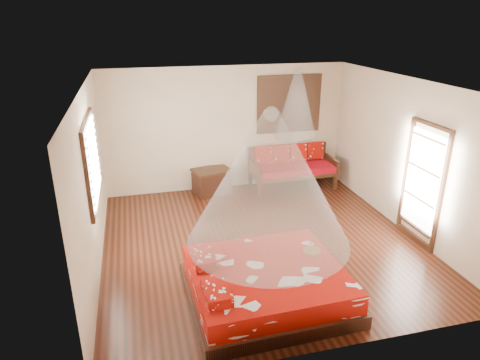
# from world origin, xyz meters

# --- Properties ---
(room) EXTENTS (5.54, 5.54, 2.84)m
(room) POSITION_xyz_m (0.00, 0.00, 1.40)
(room) COLOR black
(room) RESTS_ON ground
(bed) EXTENTS (2.25, 2.04, 0.65)m
(bed) POSITION_xyz_m (-0.43, -1.60, 0.25)
(bed) COLOR black
(bed) RESTS_ON floor
(daybed) EXTENTS (1.95, 0.87, 0.98)m
(daybed) POSITION_xyz_m (1.47, 2.39, 0.52)
(daybed) COLOR black
(daybed) RESTS_ON floor
(storage_chest) EXTENTS (0.94, 0.77, 0.56)m
(storage_chest) POSITION_xyz_m (-0.42, 2.45, 0.28)
(storage_chest) COLOR black
(storage_chest) RESTS_ON floor
(shutter_panel) EXTENTS (1.52, 0.06, 1.32)m
(shutter_panel) POSITION_xyz_m (1.47, 2.72, 1.90)
(shutter_panel) COLOR black
(shutter_panel) RESTS_ON wall_back
(window_left) EXTENTS (0.10, 1.74, 1.34)m
(window_left) POSITION_xyz_m (-2.71, 0.20, 1.70)
(window_left) COLOR black
(window_left) RESTS_ON wall_left
(glazed_door) EXTENTS (0.08, 1.02, 2.16)m
(glazed_door) POSITION_xyz_m (2.72, -0.60, 1.07)
(glazed_door) COLOR black
(glazed_door) RESTS_ON floor
(wine_tray) EXTENTS (0.27, 0.27, 0.22)m
(wine_tray) POSITION_xyz_m (0.38, -1.34, 0.56)
(wine_tray) COLOR brown
(wine_tray) RESTS_ON bed
(mosquito_net_main) EXTENTS (2.19, 2.19, 1.80)m
(mosquito_net_main) POSITION_xyz_m (-0.40, -1.60, 1.85)
(mosquito_net_main) COLOR white
(mosquito_net_main) RESTS_ON ceiling
(mosquito_net_daybed) EXTENTS (0.92, 0.92, 1.50)m
(mosquito_net_daybed) POSITION_xyz_m (1.47, 2.25, 2.00)
(mosquito_net_daybed) COLOR white
(mosquito_net_daybed) RESTS_ON ceiling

